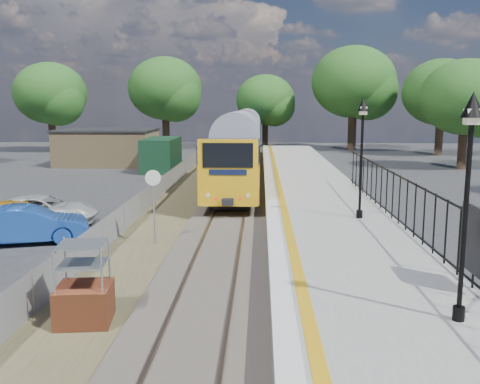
# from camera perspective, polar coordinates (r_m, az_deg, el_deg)

# --- Properties ---
(ground) EXTENTS (120.00, 120.00, 0.00)m
(ground) POSITION_cam_1_polar(r_m,az_deg,el_deg) (15.48, -3.34, -10.53)
(ground) COLOR #2D2D30
(ground) RESTS_ON ground
(track_bed) EXTENTS (5.90, 80.00, 0.29)m
(track_bed) POSITION_cam_1_polar(r_m,az_deg,el_deg) (24.79, -2.28, -2.71)
(track_bed) COLOR #473F38
(track_bed) RESTS_ON ground
(platform) EXTENTS (5.00, 70.00, 0.90)m
(platform) POSITION_cam_1_polar(r_m,az_deg,el_deg) (23.16, 9.00, -2.77)
(platform) COLOR gray
(platform) RESTS_ON ground
(platform_edge) EXTENTS (0.90, 70.00, 0.01)m
(platform_edge) POSITION_cam_1_polar(r_m,az_deg,el_deg) (22.92, 3.90, -1.64)
(platform_edge) COLOR silver
(platform_edge) RESTS_ON platform
(victorian_lamp_south) EXTENTS (0.44, 0.44, 4.60)m
(victorian_lamp_south) POSITION_cam_1_polar(r_m,az_deg,el_deg) (11.29, 23.29, 3.72)
(victorian_lamp_south) COLOR black
(victorian_lamp_south) RESTS_ON platform
(victorian_lamp_north) EXTENTS (0.44, 0.44, 4.60)m
(victorian_lamp_north) POSITION_cam_1_polar(r_m,az_deg,el_deg) (20.87, 12.93, 6.46)
(victorian_lamp_north) COLOR black
(victorian_lamp_north) RESTS_ON platform
(palisade_fence) EXTENTS (0.12, 26.00, 2.00)m
(palisade_fence) POSITION_cam_1_polar(r_m,az_deg,el_deg) (17.82, 18.81, -2.24)
(palisade_fence) COLOR black
(palisade_fence) RESTS_ON platform
(wire_fence) EXTENTS (0.06, 52.00, 1.20)m
(wire_fence) POSITION_cam_1_polar(r_m,az_deg,el_deg) (27.48, -9.68, -0.56)
(wire_fence) COLOR #999EA3
(wire_fence) RESTS_ON ground
(outbuilding) EXTENTS (10.80, 10.10, 3.12)m
(outbuilding) POSITION_cam_1_polar(r_m,az_deg,el_deg) (47.49, -12.92, 4.57)
(outbuilding) COLOR tan
(outbuilding) RESTS_ON ground
(tree_line) EXTENTS (56.80, 43.80, 11.88)m
(tree_line) POSITION_cam_1_polar(r_m,az_deg,el_deg) (56.51, 2.20, 10.68)
(tree_line) COLOR #332319
(tree_line) RESTS_ON ground
(train) EXTENTS (2.82, 40.83, 3.51)m
(train) POSITION_cam_1_polar(r_m,az_deg,el_deg) (44.08, 0.33, 5.53)
(train) COLOR gold
(train) RESTS_ON ground
(brick_plinth) EXTENTS (1.40, 1.40, 2.04)m
(brick_plinth) POSITION_cam_1_polar(r_m,az_deg,el_deg) (13.49, -16.33, -9.53)
(brick_plinth) COLOR brown
(brick_plinth) RESTS_ON ground
(speed_sign) EXTENTS (0.58, 0.12, 2.88)m
(speed_sign) POSITION_cam_1_polar(r_m,az_deg,el_deg) (19.99, -9.21, -0.25)
(speed_sign) COLOR #999EA3
(speed_sign) RESTS_ON ground
(car_blue) EXTENTS (4.65, 2.75, 1.45)m
(car_blue) POSITION_cam_1_polar(r_m,az_deg,el_deg) (21.95, -21.65, -3.25)
(car_blue) COLOR #1B48A7
(car_blue) RESTS_ON ground
(car_yellow) EXTENTS (4.49, 3.23, 1.21)m
(car_yellow) POSITION_cam_1_polar(r_m,az_deg,el_deg) (24.72, -22.26, -2.23)
(car_yellow) COLOR gold
(car_yellow) RESTS_ON ground
(car_white) EXTENTS (4.82, 2.46, 1.31)m
(car_white) POSITION_cam_1_polar(r_m,az_deg,el_deg) (25.00, -20.28, -1.87)
(car_white) COLOR silver
(car_white) RESTS_ON ground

